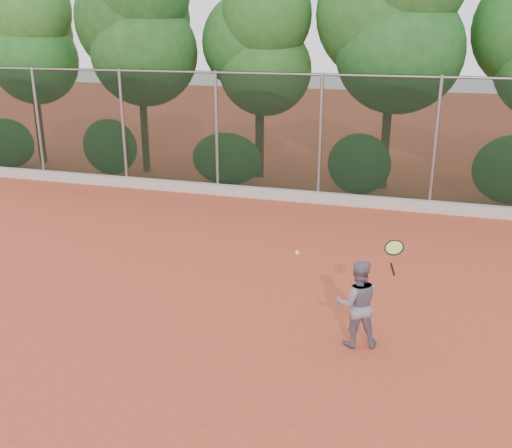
# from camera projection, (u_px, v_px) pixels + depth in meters

# --- Properties ---
(ground) EXTENTS (80.00, 80.00, 0.00)m
(ground) POSITION_uv_depth(u_px,v_px,m) (239.00, 311.00, 9.70)
(ground) COLOR #BB462C
(ground) RESTS_ON ground
(concrete_curb) EXTENTS (24.00, 0.20, 0.30)m
(concrete_curb) POSITION_uv_depth(u_px,v_px,m) (317.00, 197.00, 15.83)
(concrete_curb) COLOR #B8B3AA
(concrete_curb) RESTS_ON ground
(tennis_player) EXTENTS (0.78, 0.69, 1.36)m
(tennis_player) POSITION_uv_depth(u_px,v_px,m) (357.00, 304.00, 8.47)
(tennis_player) COLOR slate
(tennis_player) RESTS_ON ground
(chainlink_fence) EXTENTS (24.09, 0.09, 3.50)m
(chainlink_fence) POSITION_uv_depth(u_px,v_px,m) (320.00, 135.00, 15.45)
(chainlink_fence) COLOR black
(chainlink_fence) RESTS_ON ground
(foliage_backdrop) EXTENTS (23.70, 3.63, 7.55)m
(foliage_backdrop) POSITION_uv_depth(u_px,v_px,m) (318.00, 36.00, 16.58)
(foliage_backdrop) COLOR #3D2417
(foliage_backdrop) RESTS_ON ground
(tennis_racket) EXTENTS (0.34, 0.31, 0.56)m
(tennis_racket) POSITION_uv_depth(u_px,v_px,m) (394.00, 250.00, 7.89)
(tennis_racket) COLOR black
(tennis_racket) RESTS_ON ground
(tennis_ball_in_flight) EXTENTS (0.07, 0.07, 0.07)m
(tennis_ball_in_flight) POSITION_uv_depth(u_px,v_px,m) (297.00, 253.00, 8.61)
(tennis_ball_in_flight) COLOR yellow
(tennis_ball_in_flight) RESTS_ON ground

